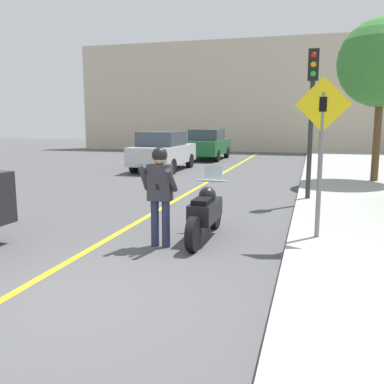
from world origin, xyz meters
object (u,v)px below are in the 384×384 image
object	(u,v)px
motorcycle	(205,212)
parked_car_green	(207,144)
street_tree	(382,63)
crossing_sign	(321,142)
parked_car_silver	(163,151)
person_biker	(160,187)
traffic_light	(312,96)

from	to	relation	value
motorcycle	parked_car_green	world-z (taller)	parked_car_green
street_tree	crossing_sign	bearing A→B (deg)	-103.51
street_tree	parked_car_silver	distance (m)	9.17
person_biker	parked_car_green	world-z (taller)	person_biker
motorcycle	parked_car_green	bearing A→B (deg)	103.65
traffic_light	parked_car_silver	distance (m)	9.07
traffic_light	street_tree	size ratio (longest dim) A/B	0.71
crossing_sign	parked_car_silver	world-z (taller)	crossing_sign
person_biker	street_tree	distance (m)	10.15
crossing_sign	traffic_light	bearing A→B (deg)	93.16
street_tree	parked_car_silver	world-z (taller)	street_tree
street_tree	parked_car_silver	size ratio (longest dim) A/B	1.25
parked_car_silver	traffic_light	bearing A→B (deg)	-45.42
crossing_sign	parked_car_silver	size ratio (longest dim) A/B	0.64
person_biker	traffic_light	size ratio (longest dim) A/B	0.46
motorcycle	person_biker	distance (m)	1.10
traffic_light	person_biker	bearing A→B (deg)	-117.34
traffic_light	parked_car_silver	bearing A→B (deg)	134.58
person_biker	parked_car_green	distance (m)	16.86
motorcycle	person_biker	size ratio (longest dim) A/B	1.30
traffic_light	street_tree	xyz separation A→B (m)	(2.09, 4.03, 1.22)
crossing_sign	person_biker	bearing A→B (deg)	-163.01
crossing_sign	motorcycle	bearing A→B (deg)	-177.78
street_tree	person_biker	bearing A→B (deg)	-117.40
person_biker	street_tree	size ratio (longest dim) A/B	0.33
parked_car_silver	parked_car_green	world-z (taller)	same
motorcycle	traffic_light	xyz separation A→B (m)	(1.76, 3.89, 2.26)
person_biker	parked_car_green	xyz separation A→B (m)	(-3.23, 16.55, -0.19)
traffic_light	motorcycle	bearing A→B (deg)	-114.37
person_biker	parked_car_silver	size ratio (longest dim) A/B	0.41
street_tree	parked_car_green	world-z (taller)	street_tree
person_biker	crossing_sign	world-z (taller)	crossing_sign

